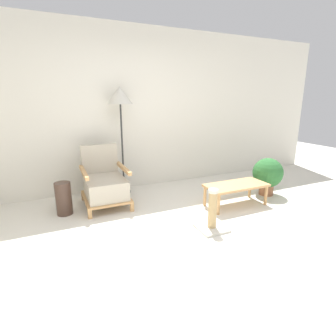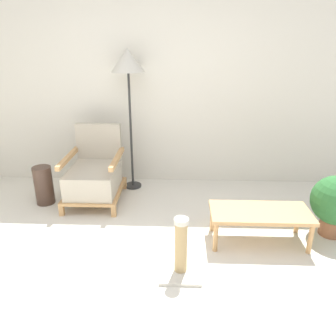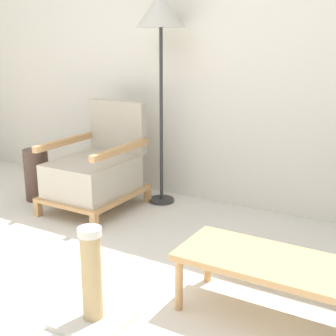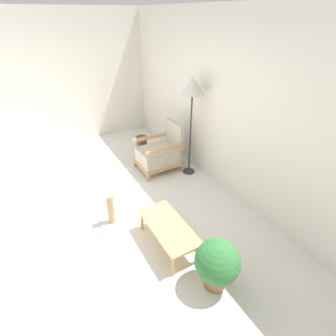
% 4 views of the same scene
% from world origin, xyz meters
% --- Properties ---
extents(ground_plane, '(14.00, 14.00, 0.00)m').
position_xyz_m(ground_plane, '(0.00, 0.00, 0.00)').
color(ground_plane, silver).
extents(wall_back, '(8.00, 0.06, 2.70)m').
position_xyz_m(wall_back, '(0.00, 2.28, 1.35)').
color(wall_back, silver).
rests_on(wall_back, ground_plane).
extents(armchair, '(0.63, 0.78, 0.86)m').
position_xyz_m(armchair, '(-0.69, 1.61, 0.32)').
color(armchair, tan).
rests_on(armchair, ground_plane).
extents(floor_lamp, '(0.39, 0.39, 1.72)m').
position_xyz_m(floor_lamp, '(-0.30, 2.01, 1.53)').
color(floor_lamp, '#2D2D2D').
rests_on(floor_lamp, ground_plane).
extents(coffee_table, '(0.92, 0.43, 0.33)m').
position_xyz_m(coffee_table, '(1.07, 0.80, 0.29)').
color(coffee_table, tan).
rests_on(coffee_table, ground_plane).
extents(vase, '(0.21, 0.21, 0.45)m').
position_xyz_m(vase, '(-1.27, 1.50, 0.23)').
color(vase, '#473328').
rests_on(vase, ground_plane).
extents(potted_plant, '(0.48, 0.48, 0.61)m').
position_xyz_m(potted_plant, '(1.82, 0.95, 0.35)').
color(potted_plant, '#935B3D').
rests_on(potted_plant, ground_plane).
extents(scratching_post, '(0.34, 0.34, 0.51)m').
position_xyz_m(scratching_post, '(0.33, 0.30, 0.17)').
color(scratching_post, beige).
rests_on(scratching_post, ground_plane).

